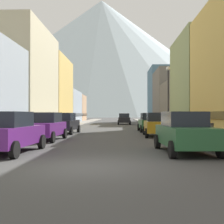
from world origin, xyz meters
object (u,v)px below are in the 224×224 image
object	(u,v)px
car_left_2	(64,123)
car_driving_0	(124,119)
car_right_1	(158,124)
car_right_2	(150,122)
pedestrian_2	(165,120)
car_left_1	(45,126)
streetlamp_right	(168,89)
trash_bin_right	(209,131)
car_right_0	(185,132)
pedestrian_0	(173,122)
car_left_0	(8,132)

from	to	relation	value
car_left_2	car_driving_0	bearing A→B (deg)	76.65
car_right_1	car_right_2	size ratio (longest dim) A/B	1.00
car_right_1	pedestrian_2	size ratio (longest dim) A/B	2.62
car_left_2	car_left_1	bearing A→B (deg)	-89.96
car_left_2	streetlamp_right	bearing A→B (deg)	10.93
car_driving_0	streetlamp_right	distance (m)	21.54
car_left_1	trash_bin_right	bearing A→B (deg)	-3.92
car_right_0	car_driving_0	distance (m)	35.24
car_left_1	car_driving_0	bearing A→B (deg)	79.57
car_driving_0	pedestrian_2	world-z (taller)	pedestrian_2
car_left_2	pedestrian_0	bearing A→B (deg)	23.71
car_right_0	trash_bin_right	distance (m)	5.74
car_left_1	pedestrian_2	xyz separation A→B (m)	(10.05, 16.72, 0.04)
car_right_0	car_driving_0	world-z (taller)	same
pedestrian_2	trash_bin_right	bearing A→B (deg)	-89.67
car_driving_0	streetlamp_right	bearing A→B (deg)	-79.87
car_driving_0	car_right_2	bearing A→B (deg)	-83.61
car_left_0	car_right_0	bearing A→B (deg)	2.68
car_right_2	car_right_1	bearing A→B (deg)	-90.02
car_right_1	car_right_2	world-z (taller)	same
car_left_0	car_right_0	world-z (taller)	same
pedestrian_0	pedestrian_2	world-z (taller)	pedestrian_2
car_right_2	car_left_2	bearing A→B (deg)	-157.80
car_left_1	trash_bin_right	size ratio (longest dim) A/B	4.54
car_right_2	car_left_0	bearing A→B (deg)	-115.60
car_left_1	car_left_2	xyz separation A→B (m)	(-0.00, 6.58, 0.00)
car_right_0	pedestrian_0	bearing A→B (deg)	81.71
car_right_2	pedestrian_0	size ratio (longest dim) A/B	2.84
car_right_1	pedestrian_0	distance (m)	7.84
car_driving_0	pedestrian_2	xyz separation A→B (m)	(4.65, -12.61, 0.04)
car_left_0	pedestrian_0	bearing A→B (deg)	59.67
car_left_0	car_right_2	distance (m)	17.60
car_driving_0	pedestrian_2	bearing A→B (deg)	-69.76
car_left_1	car_right_2	size ratio (longest dim) A/B	1.01
car_right_1	streetlamp_right	distance (m)	5.92
car_left_1	car_right_2	xyz separation A→B (m)	(7.60, 9.68, 0.00)
pedestrian_2	car_left_2	bearing A→B (deg)	-134.74
car_right_1	car_driving_0	world-z (taller)	same
car_left_2	car_right_0	size ratio (longest dim) A/B	1.00
car_left_0	car_driving_0	xyz separation A→B (m)	(5.40, 35.52, 0.00)
car_right_1	car_left_0	bearing A→B (deg)	-128.00
car_left_1	pedestrian_0	world-z (taller)	car_left_1
car_driving_0	pedestrian_0	distance (m)	18.92
car_left_1	trash_bin_right	xyz separation A→B (m)	(10.15, -0.70, -0.26)
streetlamp_right	pedestrian_0	bearing A→B (deg)	71.22
car_left_0	trash_bin_right	distance (m)	11.55
car_right_1	car_driving_0	bearing A→B (deg)	94.87
car_right_1	trash_bin_right	distance (m)	4.95
car_driving_0	trash_bin_right	distance (m)	30.41
car_left_2	car_right_2	distance (m)	8.21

